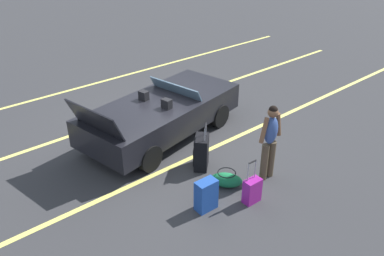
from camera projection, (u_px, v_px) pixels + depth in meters
name	position (u px, v px, depth m)	size (l,w,h in m)	color
ground_plane	(163.00, 135.00, 9.76)	(80.00, 80.00, 0.00)	#333335
lot_line_near	(195.00, 156.00, 8.91)	(18.00, 0.12, 0.01)	#EAE066
lot_line_mid	(132.00, 115.00, 10.73)	(18.00, 0.12, 0.01)	#EAE066
lot_line_far	(86.00, 86.00, 12.54)	(18.00, 0.12, 0.01)	#EAE066
convertible_car	(167.00, 111.00, 9.61)	(4.41, 2.51, 1.52)	black
suitcase_large_black	(201.00, 152.00, 8.37)	(0.54, 0.53, 1.03)	black
suitcase_medium_bright	(206.00, 195.00, 7.19)	(0.41, 0.27, 0.62)	#1E479E
suitcase_small_carryon	(252.00, 191.00, 7.39)	(0.35, 0.21, 0.89)	#991E8C
duffel_bag	(226.00, 180.00, 7.86)	(0.64, 0.69, 0.34)	#19723F
traveler_person	(270.00, 139.00, 7.76)	(0.61, 0.24, 1.65)	#4C3F2D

